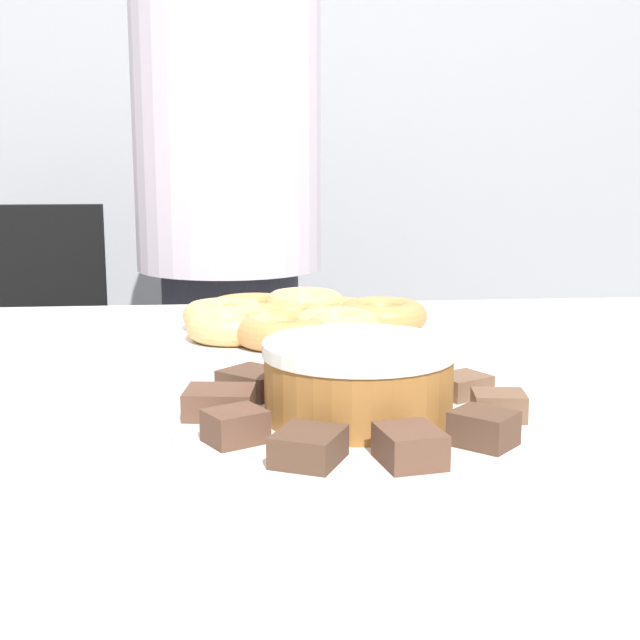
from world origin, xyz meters
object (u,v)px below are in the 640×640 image
(office_chair_left, at_px, (7,430))
(person_standing, at_px, (229,245))
(frosted_cake, at_px, (359,379))
(plate_cake, at_px, (358,422))
(plate_donuts, at_px, (294,334))

(office_chair_left, bearing_deg, person_standing, -4.68)
(office_chair_left, bearing_deg, frosted_cake, -62.22)
(office_chair_left, distance_m, plate_cake, 1.31)
(plate_cake, height_order, frosted_cake, frosted_cake)
(person_standing, xyz_separation_m, frosted_cake, (0.12, -1.08, -0.01))
(office_chair_left, xyz_separation_m, frosted_cake, (0.60, -1.11, 0.38))
(office_chair_left, height_order, plate_cake, office_chair_left)
(plate_donuts, bearing_deg, office_chair_left, 128.04)
(plate_donuts, bearing_deg, frosted_cake, -85.49)
(office_chair_left, relative_size, plate_donuts, 2.53)
(office_chair_left, distance_m, plate_donuts, 0.98)
(frosted_cake, bearing_deg, plate_donuts, 94.51)
(office_chair_left, distance_m, frosted_cake, 1.32)
(office_chair_left, relative_size, plate_cake, 2.71)
(plate_cake, height_order, plate_donuts, same)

